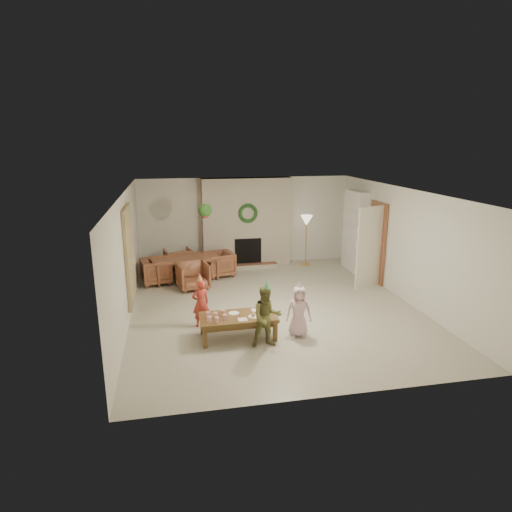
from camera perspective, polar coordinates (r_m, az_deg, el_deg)
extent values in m
plane|color=#B7B29E|center=(9.52, 2.25, -6.64)|extent=(7.00, 7.00, 0.00)
plane|color=white|center=(8.90, 2.42, 8.48)|extent=(7.00, 7.00, 0.00)
plane|color=silver|center=(12.48, -1.40, 4.60)|extent=(7.00, 0.00, 7.00)
plane|color=silver|center=(5.95, 10.22, -7.62)|extent=(7.00, 0.00, 7.00)
plane|color=silver|center=(8.94, -16.72, -0.29)|extent=(0.00, 7.00, 7.00)
plane|color=silver|center=(10.24, 18.90, 1.44)|extent=(0.00, 7.00, 7.00)
cube|color=maroon|center=(12.29, -1.24, 4.43)|extent=(2.50, 0.40, 2.50)
cube|color=#612C1A|center=(12.23, -0.93, -1.35)|extent=(1.60, 0.30, 0.12)
cube|color=black|center=(12.29, -1.07, 0.61)|extent=(0.75, 0.12, 0.75)
torus|color=#19421B|center=(12.01, -1.06, 5.64)|extent=(0.54, 0.10, 0.54)
cylinder|color=gold|center=(12.68, 6.50, -1.06)|extent=(0.27, 0.27, 0.03)
cylinder|color=gold|center=(12.52, 6.59, 1.84)|extent=(0.03, 0.03, 1.30)
cone|color=beige|center=(12.39, 6.68, 4.67)|extent=(0.35, 0.35, 0.29)
cube|color=white|center=(12.20, 12.88, 3.25)|extent=(0.30, 1.00, 2.20)
cube|color=white|center=(12.33, 12.62, 0.30)|extent=(0.30, 0.92, 0.03)
cube|color=white|center=(12.24, 12.73, 2.11)|extent=(0.30, 0.92, 0.03)
cube|color=white|center=(12.16, 12.83, 3.94)|extent=(0.30, 0.92, 0.03)
cube|color=white|center=(12.09, 12.94, 5.80)|extent=(0.30, 0.92, 0.03)
cube|color=#B4212B|center=(12.16, 12.85, 0.75)|extent=(0.20, 0.40, 0.24)
cube|color=#2A529B|center=(12.25, 12.58, 2.79)|extent=(0.20, 0.44, 0.24)
cube|color=#BC8128|center=(12.04, 12.97, 4.46)|extent=(0.20, 0.36, 0.22)
cube|color=brown|center=(11.30, 15.64, 1.72)|extent=(0.05, 0.86, 2.04)
cube|color=beige|center=(10.80, 14.72, 1.08)|extent=(0.77, 0.32, 2.00)
cube|color=tan|center=(9.13, -16.36, 0.05)|extent=(0.06, 1.20, 2.00)
imported|color=brown|center=(11.31, -9.28, -1.69)|extent=(1.84, 1.27, 0.59)
imported|color=brown|center=(10.61, -8.30, -2.60)|extent=(0.83, 0.85, 0.65)
imported|color=brown|center=(11.99, -10.16, -0.60)|extent=(0.83, 0.85, 0.65)
imported|color=brown|center=(11.16, -12.97, -1.95)|extent=(0.85, 0.83, 0.65)
imported|color=brown|center=(11.54, -4.84, -1.03)|extent=(0.85, 0.83, 0.65)
cylinder|color=tan|center=(10.22, -6.76, 7.27)|extent=(0.01, 0.01, 0.70)
cylinder|color=#953530|center=(10.27, -6.70, 5.33)|extent=(0.16, 0.16, 0.12)
sphere|color=#214B19|center=(10.25, -6.72, 6.00)|extent=(0.32, 0.32, 0.32)
cube|color=brown|center=(7.96, -2.40, -8.08)|extent=(1.40, 0.71, 0.06)
cube|color=brown|center=(7.99, -2.39, -8.57)|extent=(1.29, 0.60, 0.09)
cube|color=brown|center=(7.72, -6.72, -10.67)|extent=(0.08, 0.08, 0.36)
cube|color=brown|center=(7.91, 2.53, -9.92)|extent=(0.08, 0.08, 0.36)
cube|color=brown|center=(8.23, -7.09, -8.98)|extent=(0.08, 0.08, 0.36)
cube|color=brown|center=(8.41, 1.58, -8.33)|extent=(0.08, 0.08, 0.36)
cylinder|color=white|center=(7.72, -6.16, -8.27)|extent=(0.08, 0.08, 0.10)
cylinder|color=white|center=(7.91, -6.32, -7.67)|extent=(0.08, 0.08, 0.10)
cylinder|color=white|center=(7.68, -5.16, -8.36)|extent=(0.08, 0.08, 0.10)
cylinder|color=white|center=(7.88, -5.34, -7.75)|extent=(0.08, 0.08, 0.10)
cylinder|color=white|center=(7.78, -4.13, -8.04)|extent=(0.08, 0.08, 0.10)
cylinder|color=white|center=(7.97, -4.34, -7.44)|extent=(0.08, 0.08, 0.10)
cylinder|color=white|center=(8.05, -2.93, -7.52)|extent=(0.19, 0.19, 0.01)
cylinder|color=white|center=(7.89, -0.34, -7.99)|extent=(0.19, 0.19, 0.01)
cylinder|color=white|center=(8.12, 0.84, -7.29)|extent=(0.19, 0.19, 0.01)
sphere|color=tan|center=(7.87, -0.34, -7.71)|extent=(0.08, 0.08, 0.07)
cube|color=#EEAFC3|center=(7.78, -1.77, -8.36)|extent=(0.16, 0.16, 0.01)
cube|color=#EEAFC3|center=(8.18, -0.02, -7.13)|extent=(0.16, 0.16, 0.01)
imported|color=#BB3428|center=(8.46, -7.31, -6.18)|extent=(0.39, 0.31, 0.95)
cone|color=#E4BE4C|center=(8.28, -7.42, -2.87)|extent=(0.14, 0.14, 0.18)
imported|color=#9A632A|center=(7.57, 1.42, -8.04)|extent=(0.54, 0.43, 1.10)
cone|color=#55C674|center=(7.36, 1.45, -3.81)|extent=(0.17, 0.17, 0.18)
imported|color=#ECBDCC|center=(8.04, 5.65, -7.25)|extent=(0.52, 0.39, 0.96)
cone|color=#AEAEB5|center=(7.86, 5.75, -3.76)|extent=(0.16, 0.16, 0.17)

